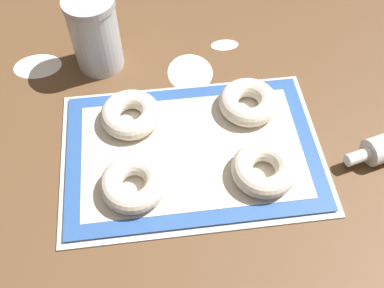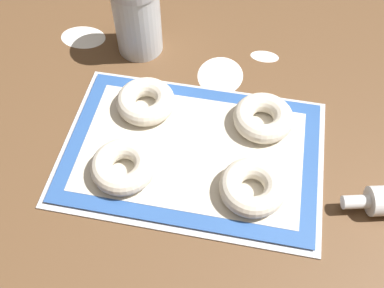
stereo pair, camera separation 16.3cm
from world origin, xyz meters
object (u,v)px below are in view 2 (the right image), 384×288
(bagel_front_right, at_px, (252,187))
(bagel_back_right, at_px, (263,118))
(bagel_back_left, at_px, (146,101))
(flour_canister, at_px, (137,17))
(baking_tray, at_px, (192,152))
(bagel_front_left, at_px, (123,166))

(bagel_front_right, height_order, bagel_back_right, same)
(bagel_back_left, xyz_separation_m, flour_canister, (-0.06, 0.20, 0.06))
(baking_tray, relative_size, bagel_front_right, 4.21)
(flour_canister, bearing_deg, baking_tray, -57.29)
(bagel_back_right, bearing_deg, baking_tray, -144.90)
(bagel_front_left, bearing_deg, bagel_back_left, 89.25)
(bagel_front_left, relative_size, bagel_front_right, 1.00)
(bagel_front_left, relative_size, flour_canister, 0.70)
(baking_tray, height_order, bagel_back_right, bagel_back_right)
(bagel_front_right, height_order, bagel_back_left, same)
(bagel_front_left, distance_m, bagel_back_left, 0.17)
(bagel_back_left, bearing_deg, bagel_back_right, 0.66)
(bagel_back_left, xyz_separation_m, bagel_back_right, (0.25, 0.00, 0.00))
(baking_tray, distance_m, bagel_back_right, 0.17)
(bagel_front_left, bearing_deg, bagel_front_right, 0.30)
(bagel_back_left, bearing_deg, bagel_front_right, -33.84)
(baking_tray, xyz_separation_m, bagel_front_left, (-0.12, -0.08, 0.03))
(flour_canister, bearing_deg, bagel_front_right, -49.05)
(bagel_back_right, distance_m, flour_canister, 0.38)
(bagel_back_left, relative_size, flour_canister, 0.70)
(bagel_front_right, distance_m, bagel_back_left, 0.30)
(bagel_front_right, bearing_deg, bagel_back_left, 146.16)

